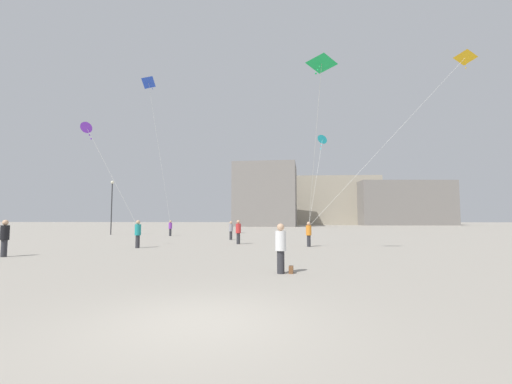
{
  "coord_description": "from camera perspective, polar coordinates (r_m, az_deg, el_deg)",
  "views": [
    {
      "loc": [
        1.42,
        -6.26,
        1.87
      ],
      "look_at": [
        0.0,
        16.98,
        3.64
      ],
      "focal_mm": 24.09,
      "sensor_mm": 36.0,
      "label": 1
    }
  ],
  "objects": [
    {
      "name": "kite_cyan_diamond",
      "position": [
        25.54,
        10.95,
        8.4
      ],
      "size": [
        1.73,
        2.45,
        6.6
      ],
      "color": "#1EB2C6"
    },
    {
      "name": "person_in_teal",
      "position": [
        22.85,
        -19.04,
        -6.41
      ],
      "size": [
        0.38,
        0.38,
        1.74
      ],
      "rotation": [
        0.0,
        0.0,
        3.85
      ],
      "color": "#2D2D33",
      "rests_on": "ground_plane"
    },
    {
      "name": "handbag_beside_flyer",
      "position": [
        11.98,
        5.85,
        -12.71
      ],
      "size": [
        0.17,
        0.33,
        0.24
      ],
      "primitive_type": "cube",
      "rotation": [
        0.0,
        0.0,
        1.46
      ],
      "color": "brown",
      "rests_on": "ground_plane"
    },
    {
      "name": "person_in_black",
      "position": [
        20.67,
        -36.27,
        -5.98
      ],
      "size": [
        0.39,
        0.39,
        1.78
      ],
      "rotation": [
        0.0,
        0.0,
        5.24
      ],
      "color": "#2D2D33",
      "rests_on": "ground_plane"
    },
    {
      "name": "building_left_hall",
      "position": [
        80.66,
        1.77,
        -0.6
      ],
      "size": [
        14.89,
        15.62,
        14.28
      ],
      "color": "gray",
      "rests_on": "ground_plane"
    },
    {
      "name": "person_in_purple",
      "position": [
        37.11,
        -14.04,
        -5.72
      ],
      "size": [
        0.36,
        0.36,
        1.64
      ],
      "rotation": [
        0.0,
        0.0,
        0.47
      ],
      "color": "#2D2D33",
      "rests_on": "ground_plane"
    },
    {
      "name": "building_centre_hall",
      "position": [
        100.77,
        12.39,
        -1.47
      ],
      "size": [
        25.75,
        11.49,
        13.49
      ],
      "color": "#A39984",
      "rests_on": "ground_plane"
    },
    {
      "name": "lamppost_east",
      "position": [
        41.92,
        -22.83,
        -1.14
      ],
      "size": [
        0.36,
        0.36,
        6.08
      ],
      "color": "#2D2D30",
      "rests_on": "ground_plane"
    },
    {
      "name": "person_in_red",
      "position": [
        24.89,
        -2.95,
        -6.46
      ],
      "size": [
        0.38,
        0.38,
        1.72
      ],
      "rotation": [
        0.0,
        0.0,
        4.31
      ],
      "color": "#2D2D33",
      "rests_on": "ground_plane"
    },
    {
      "name": "person_in_white",
      "position": [
        11.78,
        4.12,
        -8.94
      ],
      "size": [
        0.37,
        0.37,
        1.68
      ],
      "rotation": [
        0.0,
        0.0,
        5.39
      ],
      "color": "#2D2D33",
      "rests_on": "ground_plane"
    },
    {
      "name": "building_right_hall",
      "position": [
        102.36,
        22.65,
        -1.81
      ],
      "size": [
        25.31,
        17.16,
        11.58
      ],
      "color": "gray",
      "rests_on": "ground_plane"
    },
    {
      "name": "ground_plane",
      "position": [
        6.68,
        -9.51,
        -20.51
      ],
      "size": [
        300.0,
        300.0,
        0.0
      ],
      "primitive_type": "plane",
      "color": "#9E9689"
    },
    {
      "name": "kite_cobalt_delta",
      "position": [
        38.49,
        -17.39,
        16.6
      ],
      "size": [
        2.58,
        2.8,
        14.9
      ],
      "color": "blue"
    },
    {
      "name": "person_in_grey",
      "position": [
        29.76,
        -4.19,
        -6.24
      ],
      "size": [
        0.35,
        0.35,
        1.6
      ],
      "rotation": [
        0.0,
        0.0,
        0.08
      ],
      "color": "#2D2D33",
      "rests_on": "ground_plane"
    },
    {
      "name": "kite_amber_delta",
      "position": [
        31.11,
        30.87,
        17.96
      ],
      "size": [
        12.62,
        3.22,
        12.84
      ],
      "color": "yellow"
    },
    {
      "name": "kite_violet_diamond",
      "position": [
        24.03,
        -26.18,
        9.31
      ],
      "size": [
        3.46,
        1.18,
        6.52
      ],
      "color": "purple"
    },
    {
      "name": "kite_emerald_delta",
      "position": [
        19.62,
        10.74,
        19.65
      ],
      "size": [
        1.35,
        5.49,
        8.99
      ],
      "color": "green"
    },
    {
      "name": "person_in_orange",
      "position": [
        22.86,
        8.75,
        -6.75
      ],
      "size": [
        0.35,
        0.35,
        1.62
      ],
      "rotation": [
        0.0,
        0.0,
        6.22
      ],
      "color": "#2D2D33",
      "rests_on": "ground_plane"
    }
  ]
}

